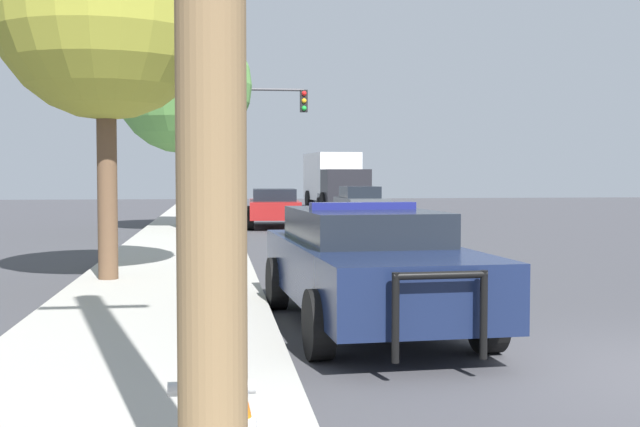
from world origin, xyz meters
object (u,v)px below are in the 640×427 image
at_px(traffic_light, 246,124).
at_px(car_background_distant, 332,196).
at_px(car_background_midblock, 274,206).
at_px(box_truck, 334,179).
at_px(tree_sidewalk_near, 105,8).
at_px(fire_hydrant, 212,382).
at_px(car_background_oncoming, 360,202).
at_px(tree_sidewalk_mid, 183,86).
at_px(police_car, 367,263).

height_order(traffic_light, car_background_distant, traffic_light).
xyz_separation_m(traffic_light, car_background_midblock, (0.79, -4.34, -3.18)).
height_order(box_truck, tree_sidewalk_near, tree_sidewalk_near).
distance_m(car_background_distant, box_truck, 1.07).
bearing_deg(tree_sidewalk_near, fire_hydrant, -78.54).
bearing_deg(traffic_light, car_background_midblock, -79.63).
xyz_separation_m(car_background_oncoming, box_truck, (0.35, 9.86, 0.92)).
bearing_deg(traffic_light, tree_sidewalk_mid, -110.09).
relative_size(fire_hydrant, car_background_distant, 0.17).
xyz_separation_m(police_car, car_background_distant, (4.46, 33.25, -0.10)).
bearing_deg(fire_hydrant, car_background_distant, 80.50).
distance_m(tree_sidewalk_near, tree_sidewalk_mid, 12.85).
distance_m(car_background_distant, car_background_midblock, 15.14).
bearing_deg(car_background_midblock, car_background_oncoming, 54.16).
xyz_separation_m(car_background_midblock, tree_sidewalk_near, (-3.84, -14.68, 3.84)).
relative_size(car_background_distant, tree_sidewalk_mid, 0.67).
distance_m(police_car, box_truck, 34.04).
bearing_deg(tree_sidewalk_near, car_background_oncoming, 68.29).
xyz_separation_m(fire_hydrant, tree_sidewalk_mid, (-0.96, 21.41, 4.19)).
distance_m(police_car, traffic_light, 23.27).
relative_size(car_background_midblock, tree_sidewalk_mid, 0.66).
xyz_separation_m(car_background_oncoming, tree_sidewalk_mid, (-7.11, -6.99, 4.03)).
height_order(police_car, tree_sidewalk_near, tree_sidewalk_near).
distance_m(car_background_distant, car_background_oncoming, 9.40).
xyz_separation_m(box_truck, tree_sidewalk_mid, (-7.46, -16.86, 3.11)).
bearing_deg(traffic_light, car_background_oncoming, 9.38).
height_order(police_car, fire_hydrant, police_car).
distance_m(traffic_light, car_background_midblock, 5.43).
bearing_deg(tree_sidewalk_mid, traffic_light, 69.91).
xyz_separation_m(fire_hydrant, box_truck, (6.50, 38.26, 1.08)).
distance_m(traffic_light, box_truck, 12.08).
distance_m(box_truck, tree_sidewalk_mid, 18.69).
bearing_deg(car_background_oncoming, tree_sidewalk_mid, 43.33).
xyz_separation_m(car_background_distant, box_truck, (0.17, 0.46, 0.95)).
bearing_deg(box_truck, police_car, 78.29).
relative_size(police_car, fire_hydrant, 6.54).
distance_m(fire_hydrant, traffic_light, 27.83).
bearing_deg(car_background_distant, car_background_midblock, -105.95).
xyz_separation_m(car_background_distant, tree_sidewalk_mid, (-7.29, -16.39, 4.06)).
distance_m(car_background_midblock, car_background_oncoming, 6.54).
xyz_separation_m(police_car, fire_hydrant, (-1.86, -4.55, -0.23)).
distance_m(police_car, tree_sidewalk_near, 6.61).
relative_size(car_background_oncoming, tree_sidewalk_mid, 0.60).
bearing_deg(tree_sidewalk_near, box_truck, 74.49).
height_order(tree_sidewalk_near, tree_sidewalk_mid, tree_sidewalk_mid).
relative_size(traffic_light, car_background_distant, 1.16).
bearing_deg(fire_hydrant, tree_sidewalk_near, 101.46).
xyz_separation_m(car_background_oncoming, tree_sidewalk_near, (-7.89, -19.81, 3.87)).
relative_size(car_background_distant, box_truck, 0.65).
distance_m(box_truck, tree_sidewalk_near, 30.94).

